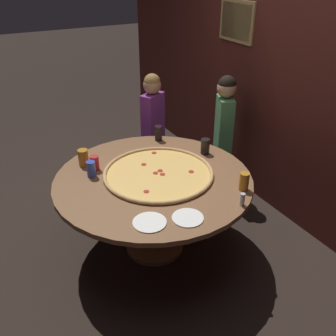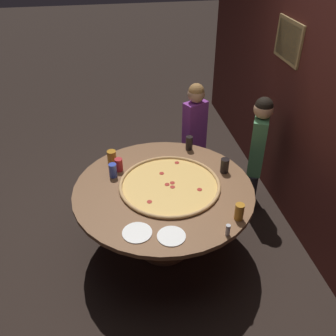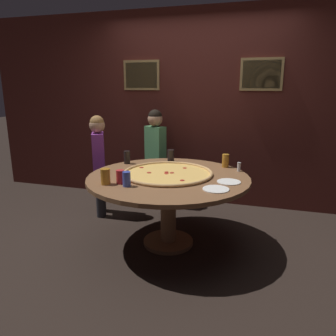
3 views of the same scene
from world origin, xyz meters
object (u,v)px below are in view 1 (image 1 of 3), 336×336
(diner_centre_back, at_px, (153,123))
(white_plate_far_back, at_px, (188,218))
(white_plate_right_side, at_px, (150,222))
(diner_side_left, at_px, (224,129))
(drink_cup_front_edge, at_px, (83,158))
(drink_cup_by_shaker, at_px, (91,169))
(drink_cup_near_right, at_px, (205,146))
(condiment_shaker, at_px, (242,199))
(giant_pizza, at_px, (158,173))
(drink_cup_far_left, at_px, (244,181))
(drink_cup_far_right, at_px, (95,163))
(drink_cup_near_left, at_px, (158,133))
(dining_table, at_px, (153,190))

(diner_centre_back, bearing_deg, white_plate_far_back, -135.98)
(white_plate_right_side, bearing_deg, diner_side_left, 126.82)
(white_plate_right_side, bearing_deg, drink_cup_front_edge, -172.15)
(white_plate_right_side, bearing_deg, drink_cup_by_shaker, -169.93)
(drink_cup_near_right, relative_size, white_plate_right_side, 0.61)
(drink_cup_by_shaker, xyz_separation_m, diner_side_left, (-0.25, 1.52, -0.06))
(drink_cup_by_shaker, distance_m, condiment_shaker, 1.23)
(giant_pizza, relative_size, drink_cup_by_shaker, 6.79)
(giant_pizza, height_order, drink_cup_by_shaker, drink_cup_by_shaker)
(drink_cup_far_left, xyz_separation_m, drink_cup_by_shaker, (-0.76, -0.96, -0.00))
(drink_cup_front_edge, xyz_separation_m, white_plate_right_side, (0.99, 0.14, -0.07))
(drink_cup_far_right, relative_size, white_plate_far_back, 0.58)
(drink_cup_near_right, bearing_deg, drink_cup_far_right, -101.39)
(drink_cup_far_left, height_order, drink_cup_by_shaker, drink_cup_far_left)
(giant_pizza, height_order, drink_cup_near_left, drink_cup_near_left)
(white_plate_right_side, bearing_deg, condiment_shaker, 78.62)
(drink_cup_by_shaker, distance_m, white_plate_right_side, 0.80)
(dining_table, xyz_separation_m, diner_centre_back, (-1.07, 0.54, 0.10))
(drink_cup_far_right, bearing_deg, condiment_shaker, 36.93)
(dining_table, distance_m, drink_cup_far_left, 0.76)
(diner_side_left, bearing_deg, drink_cup_near_left, 106.96)
(giant_pizza, bearing_deg, white_plate_far_back, -9.10)
(condiment_shaker, bearing_deg, drink_cup_front_edge, -144.12)
(drink_cup_by_shaker, xyz_separation_m, white_plate_far_back, (0.87, 0.39, -0.06))
(drink_cup_front_edge, distance_m, white_plate_far_back, 1.15)
(diner_side_left, bearing_deg, drink_cup_far_right, 121.28)
(diner_side_left, bearing_deg, drink_cup_near_right, 152.04)
(drink_cup_front_edge, bearing_deg, drink_cup_far_right, 25.88)
(giant_pizza, distance_m, drink_cup_far_right, 0.55)
(drink_cup_far_right, xyz_separation_m, drink_cup_front_edge, (-0.12, -0.06, 0.01))
(drink_cup_by_shaker, xyz_separation_m, diner_centre_back, (-0.81, 0.97, -0.09))
(white_plate_far_back, height_order, diner_side_left, diner_side_left)
(diner_side_left, bearing_deg, drink_cup_far_left, 176.36)
(diner_centre_back, bearing_deg, drink_cup_far_left, -117.22)
(drink_cup_near_left, height_order, white_plate_far_back, drink_cup_near_left)
(white_plate_right_side, relative_size, diner_side_left, 0.18)
(condiment_shaker, bearing_deg, giant_pizza, -154.42)
(giant_pizza, relative_size, drink_cup_near_right, 6.46)
(dining_table, relative_size, drink_cup_by_shaker, 11.99)
(white_plate_far_back, bearing_deg, dining_table, 176.18)
(drink_cup_front_edge, bearing_deg, condiment_shaker, 35.88)
(drink_cup_far_right, bearing_deg, drink_cup_by_shaker, -33.91)
(drink_cup_far_right, distance_m, drink_cup_by_shaker, 0.11)
(drink_cup_near_left, distance_m, diner_side_left, 0.72)
(white_plate_far_back, distance_m, diner_centre_back, 1.77)
(white_plate_right_side, height_order, diner_centre_back, diner_centre_back)
(drink_cup_far_right, distance_m, white_plate_far_back, 1.01)
(drink_cup_near_left, relative_size, condiment_shaker, 1.53)
(drink_cup_far_left, bearing_deg, drink_cup_front_edge, -135.30)
(drink_cup_far_right, relative_size, white_plate_right_side, 0.55)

